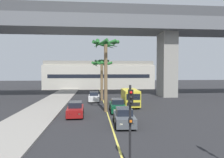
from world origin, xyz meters
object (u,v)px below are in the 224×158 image
(car_queue_fourth, at_px, (124,117))
(palm_tree_mid_median, at_px, (102,69))
(palm_tree_near_median, at_px, (106,54))
(palm_tree_far_median, at_px, (102,66))
(car_queue_second, at_px, (75,109))
(car_queue_front, at_px, (94,97))
(car_queue_third, at_px, (117,106))
(traffic_light_median_near, at_px, (130,114))
(delivery_van, at_px, (130,97))

(car_queue_fourth, height_order, palm_tree_mid_median, palm_tree_mid_median)
(car_queue_fourth, bearing_deg, palm_tree_mid_median, 94.97)
(palm_tree_near_median, xyz_separation_m, palm_tree_far_median, (0.34, 20.77, -0.86))
(car_queue_second, relative_size, palm_tree_near_median, 0.47)
(car_queue_front, distance_m, palm_tree_near_median, 10.95)
(car_queue_third, bearing_deg, palm_tree_near_median, 173.57)
(car_queue_fourth, bearing_deg, car_queue_second, 138.16)
(car_queue_front, bearing_deg, palm_tree_mid_median, 34.65)
(car_queue_second, bearing_deg, traffic_light_median_near, -72.67)
(car_queue_third, distance_m, delivery_van, 4.23)
(palm_tree_mid_median, relative_size, palm_tree_far_median, 0.88)
(car_queue_front, xyz_separation_m, car_queue_second, (-2.05, -10.91, 0.00))
(car_queue_fourth, distance_m, palm_tree_far_median, 27.67)
(car_queue_front, height_order, delivery_van, delivery_van)
(car_queue_second, bearing_deg, car_queue_third, 21.58)
(palm_tree_mid_median, bearing_deg, car_queue_third, -81.34)
(car_queue_front, bearing_deg, delivery_van, -47.06)
(delivery_van, height_order, palm_tree_mid_median, palm_tree_mid_median)
(palm_tree_far_median, bearing_deg, car_queue_second, -99.52)
(car_queue_front, relative_size, car_queue_fourth, 0.99)
(car_queue_third, xyz_separation_m, palm_tree_mid_median, (-1.51, 9.89, 4.66))
(car_queue_third, bearing_deg, car_queue_second, -158.42)
(traffic_light_median_near, distance_m, palm_tree_near_median, 15.08)
(delivery_van, bearing_deg, traffic_light_median_near, -100.29)
(palm_tree_mid_median, bearing_deg, car_queue_second, -105.89)
(car_queue_third, relative_size, delivery_van, 0.78)
(palm_tree_far_median, bearing_deg, car_queue_third, -87.15)
(car_queue_front, xyz_separation_m, delivery_van, (5.05, -5.43, 0.57))
(car_queue_third, distance_m, car_queue_fourth, 6.19)
(car_queue_front, height_order, car_queue_second, same)
(delivery_van, relative_size, palm_tree_mid_median, 0.79)
(car_queue_second, relative_size, car_queue_fourth, 1.00)
(car_queue_fourth, xyz_separation_m, palm_tree_mid_median, (-1.40, 16.08, 4.66))
(car_queue_front, distance_m, car_queue_third, 9.41)
(car_queue_front, xyz_separation_m, traffic_light_median_near, (1.81, -23.27, 1.99))
(palm_tree_near_median, bearing_deg, car_queue_third, -6.43)
(traffic_light_median_near, height_order, palm_tree_near_median, palm_tree_near_median)
(delivery_van, bearing_deg, palm_tree_near_median, -136.67)
(palm_tree_mid_median, bearing_deg, delivery_van, -59.48)
(traffic_light_median_near, bearing_deg, car_queue_front, 94.44)
(car_queue_second, relative_size, car_queue_third, 1.01)
(car_queue_front, relative_size, palm_tree_far_median, 0.54)
(palm_tree_near_median, bearing_deg, traffic_light_median_near, -88.56)
(car_queue_front, distance_m, car_queue_fourth, 15.41)
(car_queue_second, distance_m, traffic_light_median_near, 13.10)
(traffic_light_median_near, bearing_deg, car_queue_second, 107.33)
(traffic_light_median_near, height_order, palm_tree_far_median, palm_tree_far_median)
(car_queue_third, distance_m, palm_tree_near_median, 6.46)
(car_queue_second, relative_size, traffic_light_median_near, 0.99)
(traffic_light_median_near, xyz_separation_m, palm_tree_far_median, (-0.03, 35.21, 3.45))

